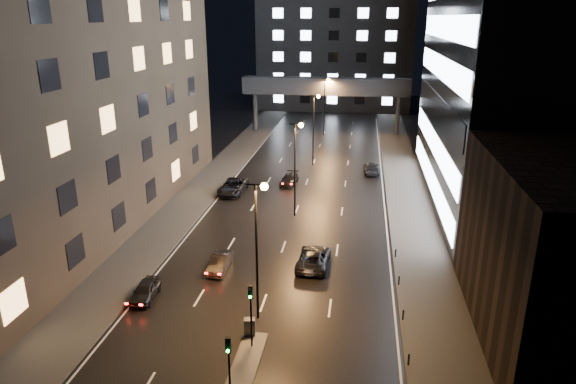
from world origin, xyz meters
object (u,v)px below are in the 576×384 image
object	(u,v)px
car_away_a	(145,290)
car_toward_a	(314,258)
car_away_b	(220,263)
car_away_d	(289,179)
car_away_c	(233,187)
utility_cabinet	(250,327)
car_toward_b	(372,168)

from	to	relation	value
car_away_a	car_toward_a	distance (m)	14.10
car_toward_a	car_away_b	bearing A→B (deg)	15.62
car_away_b	car_away_d	distance (m)	24.14
car_away_c	utility_cabinet	bearing A→B (deg)	-71.73
car_away_c	car_away_a	bearing A→B (deg)	-89.28
car_away_c	car_toward_a	bearing A→B (deg)	-54.86
car_away_c	car_away_d	xyz separation A→B (m)	(6.29, 4.40, -0.17)
car_away_a	car_away_c	bearing A→B (deg)	84.91
car_toward_b	utility_cabinet	distance (m)	40.48
car_away_a	car_toward_b	world-z (taller)	car_toward_b
car_away_b	car_away_d	bearing A→B (deg)	84.14
car_away_a	utility_cabinet	distance (m)	9.64
car_toward_a	utility_cabinet	world-z (taller)	car_toward_a
car_away_a	car_away_b	size ratio (longest dim) A/B	0.96
car_toward_b	car_away_d	bearing A→B (deg)	29.82
car_away_d	utility_cabinet	size ratio (longest dim) A/B	3.73
car_away_d	car_toward_b	bearing A→B (deg)	36.99
car_away_b	utility_cabinet	distance (m)	10.10
car_away_a	car_away_d	size ratio (longest dim) A/B	0.87
car_away_a	car_away_b	world-z (taller)	car_away_b
car_away_b	car_away_c	bearing A→B (deg)	101.00
car_away_b	car_toward_a	bearing A→B (deg)	13.58
car_away_d	utility_cabinet	xyz separation A→B (m)	(2.02, -33.03, 0.10)
car_away_a	car_away_b	xyz separation A→B (m)	(4.34, 5.31, 0.00)
utility_cabinet	car_toward_a	bearing A→B (deg)	62.93
car_toward_a	car_away_d	bearing A→B (deg)	-74.41
car_away_c	utility_cabinet	world-z (taller)	car_away_c
car_away_c	car_away_d	distance (m)	7.67
car_away_d	car_away_c	bearing A→B (deg)	-140.18
car_away_b	car_toward_b	xyz separation A→B (m)	(12.99, 30.58, 0.07)
car_away_a	car_toward_b	bearing A→B (deg)	60.50
car_away_c	car_away_d	bearing A→B (deg)	37.05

